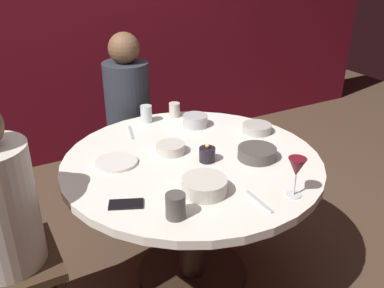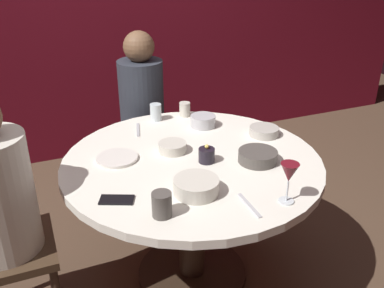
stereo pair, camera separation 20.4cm
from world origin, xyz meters
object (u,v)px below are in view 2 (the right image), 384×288
Objects in this scene: cup_by_right_diner at (185,109)px; dinner_plate at (117,158)px; seated_diner_back at (142,102)px; cell_phone at (117,200)px; candle_holder at (207,155)px; bowl_rice_portion at (264,131)px; bowl_serving_large at (203,121)px; cup_near_candle at (156,112)px; bowl_small_white at (258,156)px; bowl_sauce_side at (196,186)px; dining_table at (192,187)px; cup_by_left_diner at (162,204)px; wine_glass at (289,174)px; bowl_salad_center at (172,147)px.

dinner_plate is at bearing -142.11° from cup_by_right_diner.
cell_phone is at bearing -21.50° from seated_diner_back.
candle_holder is 0.57× the size of bowl_rice_portion.
bowl_serving_large is 0.29m from cup_near_candle.
seated_diner_back is 8.57× the size of cell_phone.
bowl_sauce_side is at bearing -159.01° from bowl_small_white.
bowl_serving_large is 0.76× the size of bowl_small_white.
bowl_serving_large reaches higher than dining_table.
seated_diner_back is at bearing 105.54° from bowl_small_white.
bowl_sauce_side is (-0.16, -0.24, -0.00)m from candle_holder.
cup_by_left_diner is (-0.28, -0.93, 0.00)m from cup_near_candle.
candle_holder is at bearing 109.63° from wine_glass.
bowl_sauce_side is at bearing -108.54° from cup_by_right_diner.
bowl_salad_center reaches higher than cell_phone.
cup_by_right_diner reaches higher than cell_phone.
cup_by_left_diner is at bearing -12.96° from seated_diner_back.
dining_table is at bearing -61.37° from bowl_salad_center.
bowl_sauce_side is 0.21m from cup_by_left_diner.
cup_by_left_diner is (-0.76, -0.50, 0.03)m from bowl_rice_portion.
cell_phone is (-0.43, -1.09, -0.00)m from seated_diner_back.
cup_by_left_diner is (-0.23, -0.51, 0.03)m from bowl_salad_center.
bowl_rice_portion is at bearing -1.97° from dinner_plate.
bowl_rice_portion is (0.53, -0.00, -0.00)m from bowl_salad_center.
bowl_serving_large is at bearing 21.16° from dinner_plate.
dining_table is at bearing 152.23° from bowl_small_white.
seated_diner_back is 1.16m from bowl_sauce_side.
seated_diner_back reaches higher than cell_phone.
wine_glass reaches higher than dinner_plate.
dining_table is at bearing -38.71° from cell_phone.
dining_table is 9.07× the size of cell_phone.
bowl_small_white reaches higher than cell_phone.
bowl_rice_portion reaches higher than cell_phone.
dinner_plate is at bearing -25.05° from seated_diner_back.
bowl_serving_large is (0.55, 0.21, 0.03)m from dinner_plate.
bowl_sauce_side reaches higher than bowl_salad_center.
cup_near_candle is (-0.48, 0.43, 0.03)m from bowl_rice_portion.
seated_diner_back reaches higher than cup_by_left_diner.
dinner_plate is 1.05× the size of bowl_sauce_side.
bowl_rice_portion is at bearing -0.53° from bowl_salad_center.
dinner_plate is 1.27× the size of bowl_rice_portion.
cell_phone is 0.97× the size of bowl_serving_large.
bowl_serving_large is 0.50m from bowl_small_white.
cup_by_left_diner reaches higher than cup_by_right_diner.
bowl_serving_large is at bearing 136.84° from bowl_rice_portion.
bowl_rice_portion is at bearing 12.70° from dining_table.
wine_glass reaches higher than cup_near_candle.
cup_by_left_diner is at bearing -124.08° from bowl_serving_large.
bowl_salad_center is (-0.11, 0.17, -0.01)m from candle_holder.
dinner_plate is (-0.34, 0.13, 0.17)m from dining_table.
bowl_rice_portion is (0.47, 0.11, 0.18)m from dining_table.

